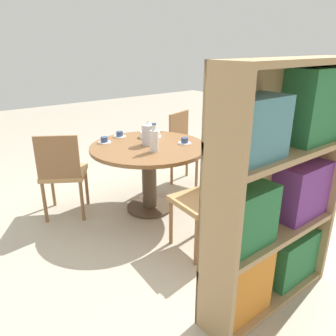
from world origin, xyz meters
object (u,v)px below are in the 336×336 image
object	(u,v)px
coffee_pot	(148,134)
water_bottle	(154,140)
chair_b	(63,172)
cake_main	(150,134)
cup_a	(120,135)
bookshelf	(274,199)
cup_b	(185,141)
chair_a	(188,146)
chair_c	(207,195)
cup_c	(104,140)

from	to	relation	value
coffee_pot	water_bottle	distance (m)	0.25
chair_b	cake_main	world-z (taller)	chair_b
water_bottle	cup_a	bearing A→B (deg)	-91.22
bookshelf	cup_b	distance (m)	1.48
chair_a	water_bottle	bearing A→B (deg)	-166.67
water_bottle	cake_main	xyz separation A→B (m)	(-0.27, -0.45, -0.08)
bookshelf	chair_a	bearing A→B (deg)	63.28
cup_a	bookshelf	bearing A→B (deg)	87.76
bookshelf	water_bottle	distance (m)	1.37
chair_b	cup_b	world-z (taller)	chair_b
chair_c	cup_b	distance (m)	0.81
chair_c	cup_b	world-z (taller)	chair_c
chair_b	cup_b	bearing A→B (deg)	-175.75
cup_b	bookshelf	bearing A→B (deg)	71.35
chair_c	cup_a	bearing A→B (deg)	-173.07
chair_c	cup_b	xyz separation A→B (m)	(-0.34, -0.69, 0.25)
cake_main	cup_b	world-z (taller)	cake_main
cake_main	chair_c	bearing A→B (deg)	79.26
cup_a	water_bottle	bearing A→B (deg)	88.78
cup_b	cup_c	xyz separation A→B (m)	(0.64, -0.54, 0.00)
chair_c	bookshelf	xyz separation A→B (m)	(0.13, 0.71, 0.27)
bookshelf	cake_main	world-z (taller)	bookshelf
chair_a	chair_c	xyz separation A→B (m)	(0.82, 1.17, 0.00)
chair_b	water_bottle	xyz separation A→B (m)	(-0.69, 0.61, 0.34)
cup_a	chair_a	bearing A→B (deg)	169.51
chair_b	cup_b	distance (m)	1.26
chair_b	cup_b	xyz separation A→B (m)	(-1.09, 0.58, 0.25)
water_bottle	cup_a	world-z (taller)	water_bottle
chair_c	bookshelf	size ratio (longest dim) A/B	0.56
water_bottle	cake_main	distance (m)	0.54
bookshelf	water_bottle	bearing A→B (deg)	87.26
coffee_pot	cake_main	bearing A→B (deg)	-129.42
chair_c	cup_c	xyz separation A→B (m)	(0.29, -1.22, 0.25)
chair_a	chair_b	world-z (taller)	same
chair_c	coffee_pot	distance (m)	0.95
chair_b	cup_c	size ratio (longest dim) A/B	6.58
chair_b	cup_c	world-z (taller)	chair_b
chair_a	chair_b	xyz separation A→B (m)	(1.57, -0.10, 0.00)
water_bottle	cup_c	xyz separation A→B (m)	(0.23, -0.57, -0.09)
cup_a	cup_c	world-z (taller)	same
cup_c	chair_b	bearing A→B (deg)	-5.07
chair_a	coffee_pot	distance (m)	0.90
water_bottle	cup_c	bearing A→B (deg)	-68.09
chair_c	coffee_pot	world-z (taller)	coffee_pot
coffee_pot	cup_a	size ratio (longest dim) A/B	1.80
chair_a	cup_a	distance (m)	0.91
coffee_pot	chair_b	bearing A→B (deg)	-26.02
chair_b	cup_c	distance (m)	0.52
chair_b	cake_main	distance (m)	1.00
chair_a	water_bottle	size ratio (longest dim) A/B	3.22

